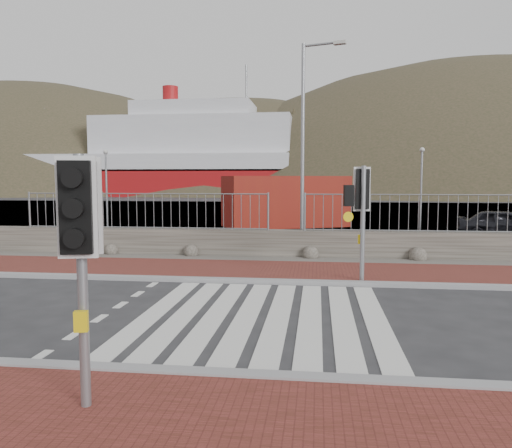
# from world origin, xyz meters

# --- Properties ---
(ground) EXTENTS (220.00, 220.00, 0.00)m
(ground) POSITION_xyz_m (0.00, 0.00, 0.00)
(ground) COLOR #28282B
(ground) RESTS_ON ground
(sidewalk_far) EXTENTS (40.00, 3.00, 0.08)m
(sidewalk_far) POSITION_xyz_m (0.00, 4.50, 0.04)
(sidewalk_far) COLOR maroon
(sidewalk_far) RESTS_ON ground
(kerb_near) EXTENTS (40.00, 0.25, 0.12)m
(kerb_near) POSITION_xyz_m (0.00, -3.00, 0.05)
(kerb_near) COLOR gray
(kerb_near) RESTS_ON ground
(kerb_far) EXTENTS (40.00, 0.25, 0.12)m
(kerb_far) POSITION_xyz_m (0.00, 3.00, 0.05)
(kerb_far) COLOR gray
(kerb_far) RESTS_ON ground
(zebra_crossing) EXTENTS (4.62, 5.60, 0.01)m
(zebra_crossing) POSITION_xyz_m (-0.00, 0.00, 0.01)
(zebra_crossing) COLOR silver
(zebra_crossing) RESTS_ON ground
(gravel_strip) EXTENTS (40.00, 1.50, 0.06)m
(gravel_strip) POSITION_xyz_m (0.00, 6.50, 0.03)
(gravel_strip) COLOR #59544C
(gravel_strip) RESTS_ON ground
(stone_wall) EXTENTS (40.00, 0.60, 0.90)m
(stone_wall) POSITION_xyz_m (0.00, 7.30, 0.45)
(stone_wall) COLOR #4A463D
(stone_wall) RESTS_ON ground
(railing) EXTENTS (18.07, 0.07, 1.22)m
(railing) POSITION_xyz_m (0.00, 7.15, 1.82)
(railing) COLOR gray
(railing) RESTS_ON stone_wall
(quay) EXTENTS (120.00, 40.00, 0.50)m
(quay) POSITION_xyz_m (0.00, 27.90, 0.00)
(quay) COLOR #4C4C4F
(quay) RESTS_ON ground
(water) EXTENTS (220.00, 50.00, 0.05)m
(water) POSITION_xyz_m (0.00, 62.90, 0.00)
(water) COLOR #3F4C54
(water) RESTS_ON ground
(ferry) EXTENTS (50.00, 16.00, 20.00)m
(ferry) POSITION_xyz_m (-24.65, 67.90, 5.36)
(ferry) COLOR maroon
(ferry) RESTS_ON ground
(hills_backdrop) EXTENTS (254.00, 90.00, 100.00)m
(hills_backdrop) POSITION_xyz_m (6.74, 87.90, -23.05)
(hills_backdrop) COLOR #30311D
(hills_backdrop) RESTS_ON ground
(traffic_signal_near) EXTENTS (0.46, 0.34, 2.86)m
(traffic_signal_near) POSITION_xyz_m (-1.52, -4.09, 2.06)
(traffic_signal_near) COLOR gray
(traffic_signal_near) RESTS_ON ground
(traffic_signal_far) EXTENTS (0.71, 0.33, 2.92)m
(traffic_signal_far) POSITION_xyz_m (2.09, 3.30, 2.11)
(traffic_signal_far) COLOR gray
(traffic_signal_far) RESTS_ON ground
(streetlight) EXTENTS (1.48, 0.58, 7.13)m
(streetlight) POSITION_xyz_m (0.60, 8.06, 4.01)
(streetlight) COLOR gray
(streetlight) RESTS_ON ground
(shipping_container) EXTENTS (7.16, 5.27, 2.76)m
(shipping_container) POSITION_xyz_m (-0.72, 18.13, 1.38)
(shipping_container) COLOR maroon
(shipping_container) RESTS_ON ground
(car_a) EXTENTS (4.07, 2.68, 1.29)m
(car_a) POSITION_xyz_m (9.10, 13.60, 0.64)
(car_a) COLOR black
(car_a) RESTS_ON ground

